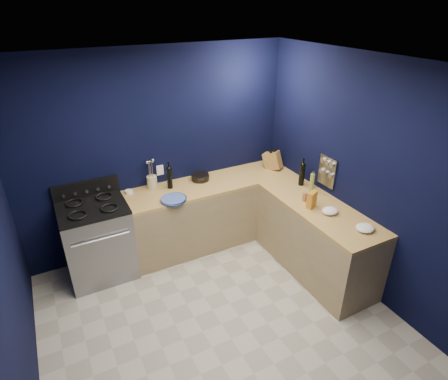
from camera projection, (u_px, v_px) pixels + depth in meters
floor at (221, 324)px, 3.89m from camera, size 3.50×3.50×0.02m
ceiling at (220, 67)px, 2.67m from camera, size 3.50×3.50×0.02m
wall_back at (158, 154)px, 4.66m from camera, size 3.50×0.02×2.60m
wall_right at (365, 180)px, 4.00m from camera, size 0.02×3.50×2.60m
cab_back at (213, 213)px, 5.06m from camera, size 2.30×0.63×0.86m
top_back at (212, 184)px, 4.85m from camera, size 2.30×0.63×0.04m
cab_right at (315, 240)px, 4.49m from camera, size 0.63×1.67×0.86m
top_right at (320, 208)px, 4.28m from camera, size 0.63×1.67×0.04m
gas_range at (98, 242)px, 4.40m from camera, size 0.76×0.66×0.92m
oven_door at (104, 257)px, 4.16m from camera, size 0.59×0.02×0.42m
cooktop at (92, 208)px, 4.18m from camera, size 0.76×0.66×0.03m
backguard at (86, 189)px, 4.37m from camera, size 0.76×0.06×0.20m
spice_panel at (327, 171)px, 4.47m from camera, size 0.02×0.28×0.38m
wall_outlet at (160, 170)px, 4.75m from camera, size 0.09×0.02×0.13m
plate_stack at (173, 200)px, 4.39m from camera, size 0.39×0.39×0.04m
ramekin at (129, 192)px, 4.56m from camera, size 0.11×0.11×0.04m
utensil_crock at (152, 182)px, 4.67m from camera, size 0.14×0.14×0.16m
wine_bottle_back at (170, 178)px, 4.63m from camera, size 0.09×0.09×0.28m
lemon_basket at (200, 177)px, 4.88m from camera, size 0.25×0.25×0.09m
knife_block at (273, 161)px, 5.17m from camera, size 0.26×0.31×0.30m
wine_bottle_right at (302, 175)px, 4.71m from camera, size 0.07×0.07×0.29m
oil_bottle at (312, 183)px, 4.56m from camera, size 0.07×0.07×0.24m
spice_jar_near at (305, 197)px, 4.37m from camera, size 0.06×0.06×0.11m
spice_jar_far at (311, 194)px, 4.46m from camera, size 0.05×0.05×0.08m
crouton_bag at (312, 200)px, 4.22m from camera, size 0.15×0.11×0.20m
towel_front at (330, 211)px, 4.12m from camera, size 0.22×0.20×0.07m
towel_end at (365, 228)px, 3.82m from camera, size 0.23×0.22×0.06m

